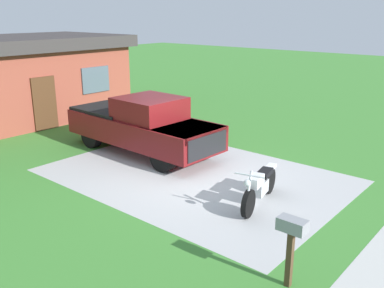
{
  "coord_description": "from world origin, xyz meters",
  "views": [
    {
      "loc": [
        -8.74,
        -7.31,
        4.47
      ],
      "look_at": [
        0.07,
        0.15,
        0.9
      ],
      "focal_mm": 39.87,
      "sensor_mm": 36.0,
      "label": 1
    }
  ],
  "objects_px": {
    "motorcycle": "(260,186)",
    "mailbox": "(291,234)",
    "pickup_truck": "(141,124)",
    "neighbor_house": "(10,79)"
  },
  "relations": [
    {
      "from": "pickup_truck",
      "to": "neighbor_house",
      "type": "height_order",
      "value": "neighbor_house"
    },
    {
      "from": "motorcycle",
      "to": "mailbox",
      "type": "height_order",
      "value": "mailbox"
    },
    {
      "from": "motorcycle",
      "to": "mailbox",
      "type": "xyz_separation_m",
      "value": [
        -2.46,
        -2.1,
        0.51
      ]
    },
    {
      "from": "pickup_truck",
      "to": "neighbor_house",
      "type": "distance_m",
      "value": 7.56
    },
    {
      "from": "mailbox",
      "to": "neighbor_house",
      "type": "bearing_deg",
      "value": 78.65
    },
    {
      "from": "mailbox",
      "to": "pickup_truck",
      "type": "bearing_deg",
      "value": 64.6
    },
    {
      "from": "pickup_truck",
      "to": "motorcycle",
      "type": "bearing_deg",
      "value": -100.92
    },
    {
      "from": "motorcycle",
      "to": "pickup_truck",
      "type": "xyz_separation_m",
      "value": [
        1.0,
        5.18,
        0.48
      ]
    },
    {
      "from": "motorcycle",
      "to": "neighbor_house",
      "type": "bearing_deg",
      "value": 87.7
    },
    {
      "from": "motorcycle",
      "to": "mailbox",
      "type": "distance_m",
      "value": 3.27
    }
  ]
}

